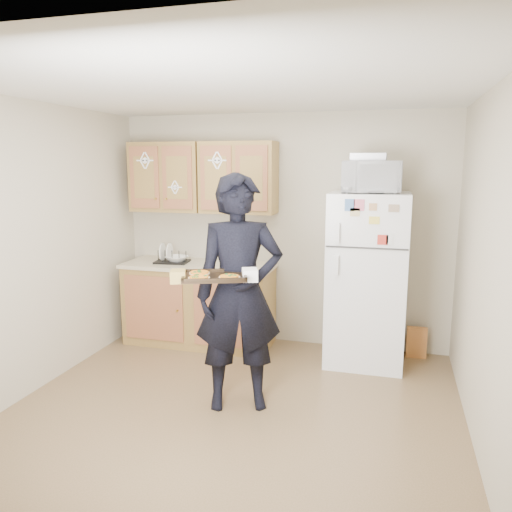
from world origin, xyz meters
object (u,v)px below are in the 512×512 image
object	(u,v)px
microwave	(370,177)
dish_rack	(172,256)
refrigerator	(367,279)
baking_tray	(214,277)
person	(239,293)

from	to	relation	value
microwave	dish_rack	distance (m)	2.28
refrigerator	microwave	distance (m)	1.00
baking_tray	person	bearing A→B (deg)	48.16
refrigerator	baking_tray	size ratio (longest dim) A/B	3.60
person	microwave	xyz separation A→B (m)	(0.92, 1.18, 0.90)
person	dish_rack	size ratio (longest dim) A/B	5.37
person	dish_rack	distance (m)	1.72
refrigerator	dish_rack	size ratio (longest dim) A/B	4.79
dish_rack	refrigerator	bearing A→B (deg)	-0.85
baking_tray	microwave	size ratio (longest dim) A/B	0.87
person	refrigerator	bearing A→B (deg)	31.96
person	baking_tray	world-z (taller)	person
refrigerator	person	world-z (taller)	person
refrigerator	dish_rack	bearing A→B (deg)	179.15
refrigerator	microwave	xyz separation A→B (m)	(-0.01, -0.05, 1.00)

